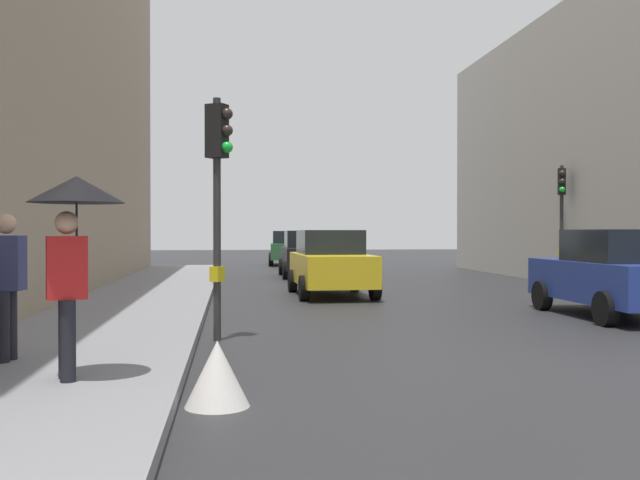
{
  "coord_description": "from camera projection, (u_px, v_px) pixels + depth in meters",
  "views": [
    {
      "loc": [
        -5.1,
        -7.97,
        1.71
      ],
      "look_at": [
        -2.7,
        11.62,
        1.49
      ],
      "focal_mm": 40.11,
      "sensor_mm": 36.0,
      "label": 1
    }
  ],
  "objects": [
    {
      "name": "car_yellow_taxi",
      "position": [
        331.0,
        263.0,
        19.16
      ],
      "size": [
        2.09,
        4.24,
        1.76
      ],
      "color": "yellow",
      "rests_on": "ground"
    },
    {
      "name": "car_blue_van",
      "position": [
        615.0,
        274.0,
        14.31
      ],
      "size": [
        2.03,
        4.21,
        1.76
      ],
      "color": "navy",
      "rests_on": "ground"
    },
    {
      "name": "pedestrian_with_umbrella",
      "position": [
        74.0,
        220.0,
        7.49
      ],
      "size": [
        1.0,
        1.0,
        2.14
      ],
      "color": "black",
      "rests_on": "sidewalk_kerb"
    },
    {
      "name": "traffic_light_mid_street",
      "position": [
        562.0,
        203.0,
        22.77
      ],
      "size": [
        0.33,
        0.45,
        3.84
      ],
      "color": "#2D2D2D",
      "rests_on": "ground"
    },
    {
      "name": "car_green_estate",
      "position": [
        289.0,
        248.0,
        36.92
      ],
      "size": [
        2.23,
        4.31,
        1.76
      ],
      "color": "#2D6038",
      "rests_on": "ground"
    },
    {
      "name": "warning_sign_triangle",
      "position": [
        217.0,
        374.0,
        6.99
      ],
      "size": [
        0.64,
        0.64,
        0.65
      ],
      "primitive_type": "cone",
      "color": "silver",
      "rests_on": "ground"
    },
    {
      "name": "traffic_light_near_right",
      "position": [
        218.0,
        173.0,
        11.2
      ],
      "size": [
        0.44,
        0.37,
        3.82
      ],
      "color": "#2D2D2D",
      "rests_on": "ground"
    },
    {
      "name": "sidewalk_kerb",
      "position": [
        121.0,
        317.0,
        13.63
      ],
      "size": [
        3.14,
        40.0,
        0.16
      ],
      "primitive_type": "cube",
      "color": "gray",
      "rests_on": "ground"
    },
    {
      "name": "car_dark_suv",
      "position": [
        307.0,
        254.0,
        27.19
      ],
      "size": [
        2.07,
        4.23,
        1.76
      ],
      "color": "black",
      "rests_on": "ground"
    },
    {
      "name": "pedestrian_with_grey_backpack",
      "position": [
        3.0,
        278.0,
        8.57
      ],
      "size": [
        0.63,
        0.37,
        1.77
      ],
      "color": "black",
      "rests_on": "sidewalk_kerb"
    }
  ]
}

